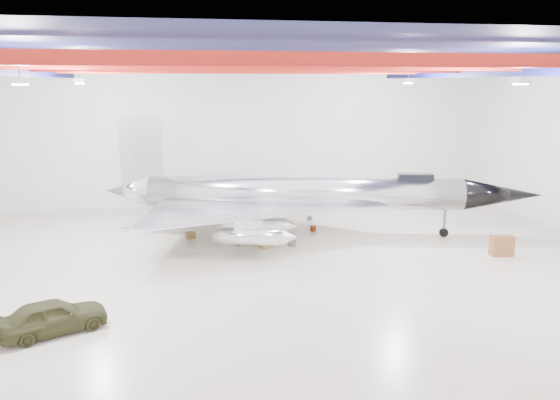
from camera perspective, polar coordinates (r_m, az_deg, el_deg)
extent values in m
plane|color=beige|center=(29.53, -1.25, -6.82)|extent=(40.00, 40.00, 0.00)
plane|color=silver|center=(43.00, -4.33, 6.69)|extent=(40.00, 0.00, 40.00)
plane|color=#0A0F38|center=(27.94, -1.36, 15.02)|extent=(40.00, 40.00, 0.00)
cube|color=maroon|center=(19.07, 2.84, 14.49)|extent=(39.50, 0.25, 0.50)
cube|color=maroon|center=(24.96, -0.28, 13.98)|extent=(39.50, 0.25, 0.50)
cube|color=maroon|center=(30.89, -2.21, 13.64)|extent=(39.50, 0.25, 0.50)
cube|color=maroon|center=(36.84, -3.51, 13.41)|extent=(39.50, 0.25, 0.50)
cube|color=#0C0D48|center=(28.68, -26.35, 11.92)|extent=(0.25, 29.50, 0.40)
cube|color=#0C0D48|center=(31.99, 20.96, 12.28)|extent=(0.25, 29.50, 0.40)
cube|color=silver|center=(22.36, -25.53, 11.21)|extent=(0.55, 0.55, 0.25)
cube|color=silver|center=(25.84, 23.86, 11.35)|extent=(0.55, 0.55, 0.25)
cube|color=silver|center=(34.09, -20.19, 11.61)|extent=(0.55, 0.55, 0.25)
cube|color=silver|center=(36.47, 13.25, 12.02)|extent=(0.55, 0.55, 0.25)
cylinder|color=silver|center=(34.58, 2.54, 0.77)|extent=(19.69, 6.35, 1.98)
cone|color=black|center=(36.64, 22.23, 0.51)|extent=(5.25, 3.03, 1.98)
cone|color=silver|center=(36.48, -15.60, 0.92)|extent=(3.33, 2.59, 1.98)
cube|color=silver|center=(35.77, -14.33, 4.95)|extent=(2.72, 0.73, 4.44)
cube|color=black|center=(35.03, 13.95, 2.29)|extent=(2.29, 1.26, 0.49)
cylinder|color=silver|center=(29.81, -3.29, -3.86)|extent=(3.86, 1.71, 0.89)
cylinder|color=silver|center=(32.17, -2.82, -2.65)|extent=(3.86, 1.71, 0.89)
cylinder|color=silver|center=(37.91, -1.92, -0.34)|extent=(3.86, 1.71, 0.89)
cylinder|color=silver|center=(40.31, -1.62, 0.42)|extent=(3.86, 1.71, 0.89)
cylinder|color=#59595B|center=(36.06, 16.79, -2.34)|extent=(0.18, 0.18, 1.78)
cylinder|color=black|center=(36.21, 16.73, -3.27)|extent=(0.59, 0.34, 0.55)
cylinder|color=#59595B|center=(32.89, -4.44, -3.23)|extent=(0.18, 0.18, 1.78)
cylinder|color=black|center=(33.06, -4.42, -4.25)|extent=(0.59, 0.34, 0.55)
cylinder|color=#59595B|center=(37.63, -3.48, -1.22)|extent=(0.18, 0.18, 1.78)
cylinder|color=black|center=(37.78, -3.46, -2.13)|extent=(0.59, 0.34, 0.55)
imported|color=#333319|center=(23.51, -22.64, -11.15)|extent=(4.35, 3.15, 1.38)
cube|color=brown|center=(33.39, 22.15, -4.45)|extent=(1.31, 0.76, 1.14)
cube|color=olive|center=(34.84, -9.35, -3.65)|extent=(0.67, 0.59, 0.40)
cube|color=maroon|center=(38.16, -3.04, -2.19)|extent=(0.43, 0.36, 0.28)
cylinder|color=#59595B|center=(32.83, 1.27, -4.46)|extent=(0.47, 0.47, 0.41)
cylinder|color=maroon|center=(36.10, 3.47, -2.97)|extent=(0.51, 0.51, 0.36)
cube|color=olive|center=(32.40, -1.48, -4.66)|extent=(0.77, 0.71, 0.44)
cylinder|color=#59595B|center=(38.90, 3.14, -1.87)|extent=(0.45, 0.45, 0.33)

